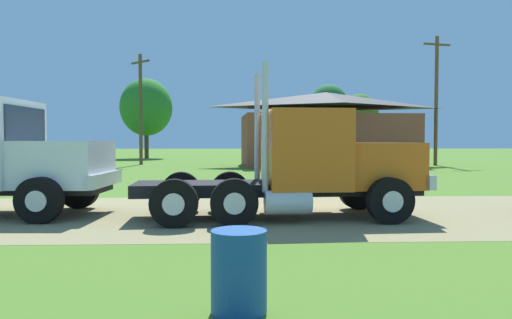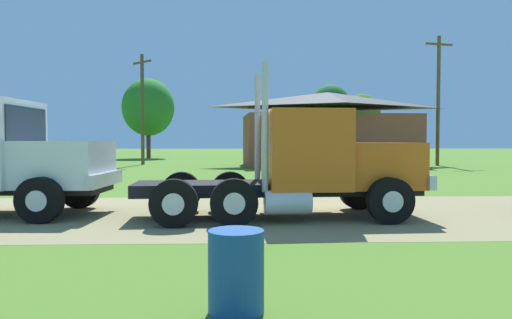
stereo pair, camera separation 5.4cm
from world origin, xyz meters
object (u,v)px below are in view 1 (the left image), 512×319
Objects in this scene: steel_barrel at (239,271)px; utility_pole_far at (436,98)px; truck_foreground_white at (311,166)px; shed_building at (326,130)px; utility_pole_near at (141,106)px.

utility_pole_far is (14.57, 29.39, 4.55)m from steel_barrel.
shed_building is at bearing 78.51° from truck_foreground_white.
utility_pole_far is (12.84, 23.17, 3.77)m from truck_foreground_white.
steel_barrel is 33.12m from utility_pole_far.
utility_pole_far reaches higher than utility_pole_near.
steel_barrel is at bearing -102.37° from shed_building.
truck_foreground_white is 0.81× the size of utility_pole_near.
utility_pole_near reaches higher than shed_building.
truck_foreground_white is 6.50m from steel_barrel.
utility_pole_far reaches higher than shed_building.
utility_pole_near is (-9.09, 25.26, 3.22)m from truck_foreground_white.
shed_building is 8.55m from utility_pole_far.
utility_pole_near is at bearing 170.10° from shed_building.
steel_barrel is at bearing -76.84° from utility_pole_near.
shed_building is 14.07m from utility_pole_near.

